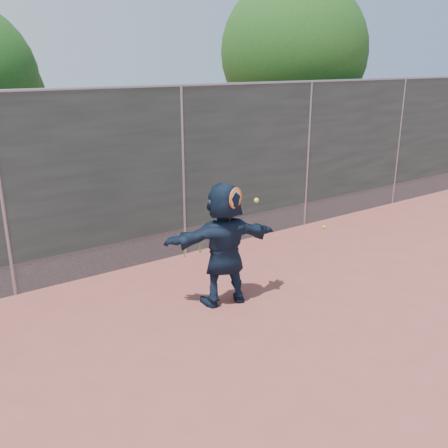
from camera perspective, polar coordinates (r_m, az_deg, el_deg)
ground at (r=6.78m, az=11.11°, el=-12.26°), size 80.00×80.00×0.00m
player at (r=7.11m, az=-0.00°, el=-2.31°), size 1.76×0.91×1.81m
ball_ground at (r=10.79m, az=11.35°, el=-0.33°), size 0.07×0.07×0.07m
fence at (r=8.82m, az=-4.72°, el=6.26°), size 20.00×0.06×3.03m
swing_action at (r=6.79m, az=1.53°, el=2.82°), size 0.52×0.15×0.51m
tree_right at (r=13.25m, az=8.42°, el=18.41°), size 3.78×3.60×5.39m
weed_clump at (r=9.27m, az=-2.56°, el=-2.43°), size 0.68×0.07×0.30m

